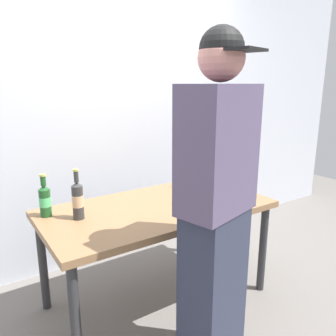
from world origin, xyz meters
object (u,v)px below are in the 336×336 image
beer_bottle_amber (45,200)px  laptop (203,182)px  person_figure (216,210)px  beer_bottle_green (78,200)px

beer_bottle_amber → laptop: bearing=-3.6°
person_figure → beer_bottle_amber: bearing=125.1°
beer_bottle_green → beer_bottle_amber: (-0.16, 0.15, -0.02)m
laptop → beer_bottle_amber: bearing=176.4°
beer_bottle_green → laptop: bearing=4.2°
laptop → beer_bottle_green: (-1.04, -0.08, 0.08)m
beer_bottle_amber → person_figure: 1.07m
beer_bottle_green → beer_bottle_amber: 0.22m
laptop → beer_bottle_green: size_ratio=1.07×
beer_bottle_green → beer_bottle_amber: beer_bottle_green is taller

